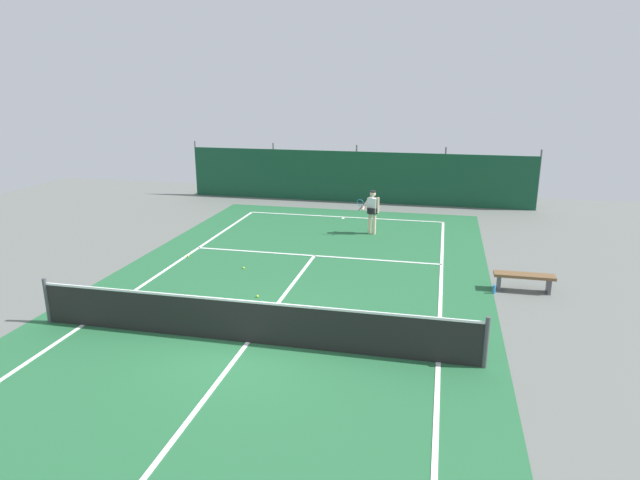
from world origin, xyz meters
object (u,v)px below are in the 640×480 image
at_px(tennis_ball_midcourt, 188,256).
at_px(tennis_ball_by_sideline, 244,268).
at_px(tennis_player, 372,209).
at_px(courtside_bench, 524,278).
at_px(tennis_net, 247,321).
at_px(water_bottle, 494,289).
at_px(tennis_ball_near_player, 257,296).

xyz_separation_m(tennis_ball_midcourt, tennis_ball_by_sideline, (2.19, -0.71, 0.00)).
bearing_deg(tennis_player, tennis_ball_by_sideline, 77.30).
height_order(tennis_ball_midcourt, courtside_bench, courtside_bench).
height_order(tennis_net, tennis_ball_midcourt, tennis_net).
bearing_deg(water_bottle, tennis_ball_near_player, -164.76).
bearing_deg(tennis_ball_by_sideline, tennis_ball_midcourt, 161.96).
xyz_separation_m(tennis_player, tennis_ball_by_sideline, (-3.30, -4.88, -0.93)).
bearing_deg(tennis_ball_near_player, tennis_net, -75.53).
bearing_deg(water_bottle, tennis_ball_midcourt, 173.12).
height_order(tennis_player, courtside_bench, tennis_player).
height_order(tennis_player, tennis_ball_midcourt, tennis_player).
distance_m(tennis_ball_near_player, water_bottle, 6.40).
distance_m(tennis_ball_midcourt, water_bottle, 9.61).
relative_size(tennis_net, tennis_player, 6.17).
distance_m(tennis_net, tennis_ball_by_sideline, 5.04).
distance_m(tennis_net, courtside_bench, 7.81).
bearing_deg(tennis_ball_midcourt, tennis_ball_near_player, -40.14).
xyz_separation_m(tennis_net, tennis_ball_midcourt, (-4.02, 5.38, -0.48)).
distance_m(tennis_ball_near_player, tennis_ball_midcourt, 4.40).
bearing_deg(tennis_net, tennis_ball_near_player, 104.47).
bearing_deg(tennis_net, tennis_ball_midcourt, 126.73).
relative_size(tennis_player, tennis_ball_near_player, 24.85).
bearing_deg(tennis_player, courtside_bench, 155.63).
height_order(tennis_player, tennis_ball_near_player, tennis_player).
relative_size(tennis_net, tennis_ball_midcourt, 153.33).
distance_m(tennis_ball_by_sideline, water_bottle, 7.36).
bearing_deg(courtside_bench, water_bottle, -155.46).
relative_size(tennis_ball_near_player, tennis_ball_by_sideline, 1.00).
relative_size(tennis_ball_near_player, courtside_bench, 0.04).
distance_m(courtside_bench, water_bottle, 0.91).
bearing_deg(tennis_ball_by_sideline, tennis_net, -68.66).
height_order(tennis_ball_near_player, water_bottle, water_bottle).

